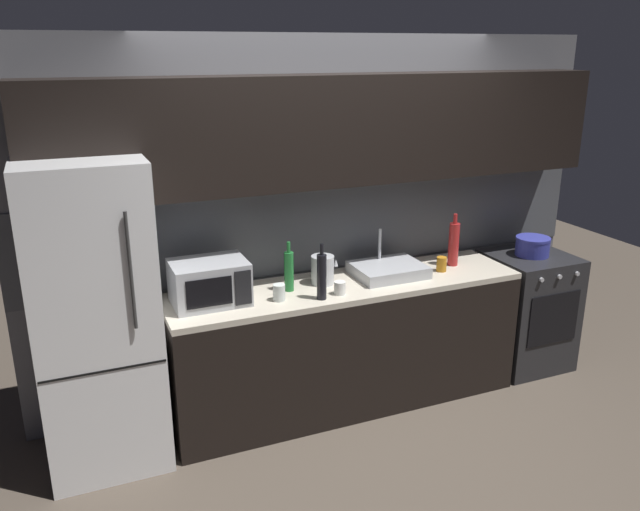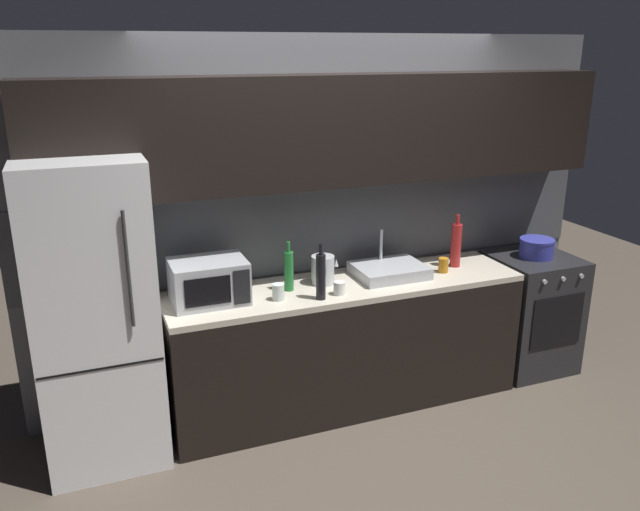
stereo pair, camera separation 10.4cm
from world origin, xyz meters
The scene contains 15 objects.
ground_plane centered at (0.00, 0.00, 0.00)m, with size 10.00×10.00×0.00m, color #4C4238.
back_wall centered at (0.00, 1.20, 1.55)m, with size 4.18×0.44×2.50m.
counter_run centered at (0.00, 0.90, 0.45)m, with size 2.44×0.60×0.90m.
refrigerator centered at (-1.60, 0.90, 0.92)m, with size 0.68×0.69×1.85m.
oven_range centered at (1.56, 0.90, 0.45)m, with size 0.60×0.62×0.90m.
microwave centered at (-0.92, 0.92, 1.04)m, with size 0.46×0.35×0.27m.
sink_basin centered at (0.34, 0.93, 0.94)m, with size 0.48×0.38×0.30m.
kettle centered at (-0.15, 0.96, 1.00)m, with size 0.19×0.15×0.22m.
wine_bottle_red centered at (0.87, 0.94, 1.06)m, with size 0.08×0.08×0.38m.
wine_bottle_dark centered at (-0.26, 0.71, 1.05)m, with size 0.06×0.06×0.36m.
wine_bottle_green centered at (-0.40, 0.93, 1.04)m, with size 0.06×0.06×0.33m.
mug_white centered at (-0.12, 0.74, 0.94)m, with size 0.07×0.07×0.09m, color silver.
mug_amber centered at (0.73, 0.86, 0.95)m, with size 0.07×0.07×0.10m, color #B27019.
mug_clear centered at (-0.52, 0.79, 0.95)m, with size 0.08×0.08×0.11m, color silver.
cooking_pot centered at (1.56, 0.90, 0.97)m, with size 0.26×0.26×0.14m.
Camera 2 is at (-1.63, -2.78, 2.41)m, focal length 35.95 mm.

